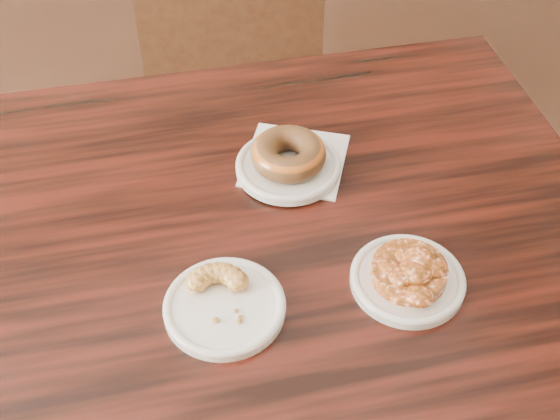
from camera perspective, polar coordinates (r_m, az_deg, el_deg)
name	(u,v)px	position (r m, az deg, el deg)	size (l,w,h in m)	color
floor	(173,394)	(1.73, -8.66, -14.55)	(5.00, 5.00, 0.00)	black
cafe_table	(296,395)	(1.28, 1.27, -14.82)	(0.95, 0.95, 0.75)	black
chair_far	(234,43)	(1.94, -3.79, 13.42)	(0.47, 0.47, 0.90)	black
napkin	(295,160)	(1.10, 1.22, 4.07)	(0.15, 0.15, 0.00)	white
plate_donut	(288,167)	(1.08, 0.67, 3.55)	(0.16, 0.16, 0.01)	silver
plate_cruller	(225,307)	(0.91, -4.52, -7.88)	(0.16, 0.16, 0.01)	white
plate_fritter	(407,280)	(0.95, 10.31, -5.62)	(0.15, 0.15, 0.01)	silver
glazed_donut	(288,154)	(1.06, 0.69, 4.60)	(0.12, 0.12, 0.04)	#923F15
apple_fritter	(410,269)	(0.93, 10.48, -4.76)	(0.14, 0.14, 0.03)	#412107
cruller_fragment	(224,298)	(0.89, -4.59, -7.14)	(0.10, 0.10, 0.03)	brown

